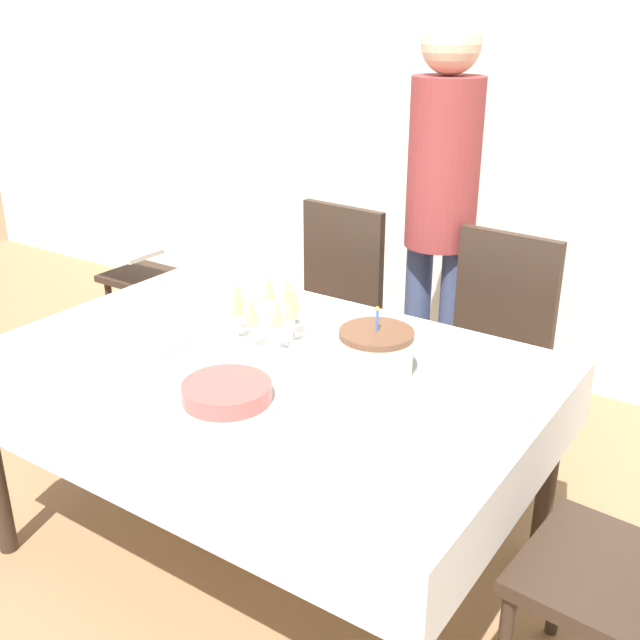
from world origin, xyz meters
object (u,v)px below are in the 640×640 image
Objects in this scene: champagne_tray at (268,314)px; dining_chair_far_left at (327,310)px; high_chair at (139,291)px; plate_stack_main at (227,392)px; birthday_cake at (376,353)px; gift_bag at (55,393)px; dining_chair_far_right at (488,350)px; person_standing at (442,195)px.

dining_chair_far_left is at bearing 110.48° from champagne_tray.
champagne_tray reaches higher than high_chair.
high_chair is at bearing 145.89° from plate_stack_main.
dining_chair_far_left is 4.43× the size of birthday_cake.
plate_stack_main is (0.43, -1.13, 0.23)m from dining_chair_far_left.
birthday_cake reaches higher than gift_bag.
champagne_tray is at bearing -69.52° from dining_chair_far_left.
champagne_tray is at bearing -120.63° from dining_chair_far_right.
gift_bag is at bearing -91.58° from high_chair.
champagne_tray is 1.30× the size of plate_stack_main.
gift_bag is (-1.65, -0.74, -0.35)m from dining_chair_far_right.
birthday_cake is 0.68× the size of champagne_tray.
plate_stack_main is at bearing -69.18° from dining_chair_far_left.
dining_chair_far_left is 3.03× the size of champagne_tray.
dining_chair_far_right is 0.56× the size of person_standing.
birthday_cake reaches higher than high_chair.
high_chair is (-1.33, 0.90, -0.27)m from plate_stack_main.
dining_chair_far_left is at bearing 38.96° from gift_bag.
dining_chair_far_right is at bearing 0.00° from dining_chair_far_left.
dining_chair_far_right reaches higher than gift_bag.
birthday_cake is at bearing -1.01° from gift_bag.
high_chair is at bearing -172.07° from dining_chair_far_right.
gift_bag is at bearing -141.04° from dining_chair_far_left.
dining_chair_far_right is 3.92× the size of plate_stack_main.
champagne_tray reaches higher than gift_bag.
person_standing reaches higher than gift_bag.
dining_chair_far_left is 1.23m from plate_stack_main.
champagne_tray is 1.34m from high_chair.
dining_chair_far_left is 0.56× the size of person_standing.
plate_stack_main reaches higher than high_chair.
person_standing is (0.41, 0.20, 0.51)m from dining_chair_far_left.
champagne_tray is at bearing 111.51° from plate_stack_main.
birthday_cake is 0.30× the size of high_chair.
person_standing is at bearing 105.88° from birthday_cake.
birthday_cake reaches higher than champagne_tray.
gift_bag is (-0.92, -0.74, -0.35)m from dining_chair_far_left.
champagne_tray is 0.99m from person_standing.
person_standing reaches higher than dining_chair_far_right.
person_standing is (0.12, 0.96, 0.21)m from champagne_tray.
dining_chair_far_right reaches higher than birthday_cake.
birthday_cake reaches higher than plate_stack_main.
birthday_cake is at bearing 55.04° from plate_stack_main.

